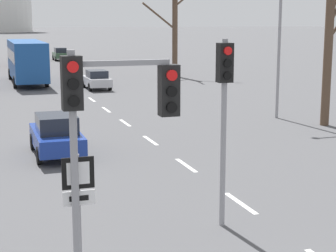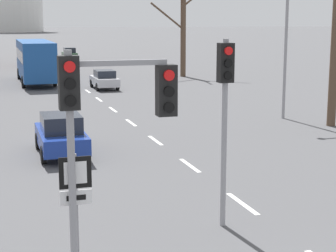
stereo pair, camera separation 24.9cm
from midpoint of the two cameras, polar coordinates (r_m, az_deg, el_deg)
lane_stripe_1 at (r=16.40m, az=6.93°, el=-7.78°), size 0.16×2.00×0.01m
lane_stripe_2 at (r=20.38m, az=1.50°, el=-4.01°), size 0.16×2.00×0.01m
lane_stripe_3 at (r=24.54m, az=-2.09°, el=-1.47°), size 0.16×2.00×0.01m
lane_stripe_4 at (r=28.80m, az=-4.62°, el=0.33°), size 0.16×2.00×0.01m
lane_stripe_5 at (r=33.13m, az=-6.50°, el=1.66°), size 0.16×2.00×0.01m
lane_stripe_6 at (r=37.49m, az=-7.94°, el=2.68°), size 0.16×2.00×0.01m
lane_stripe_7 at (r=41.89m, az=-9.08°, el=3.48°), size 0.16×2.00×0.01m
traffic_signal_near_left at (r=10.22m, az=-6.78°, el=1.39°), size 2.16×0.34×4.67m
traffic_signal_centre_tall at (r=13.87m, az=5.22°, el=2.93°), size 0.36×0.34×4.74m
route_sign_post at (r=10.64m, az=-9.72°, el=-7.43°), size 0.60×0.08×2.77m
street_lamp_right at (r=30.12m, az=10.53°, el=10.01°), size 1.80×0.36×8.02m
sedan_near_left at (r=43.11m, az=-7.43°, el=4.71°), size 1.71×3.99×1.45m
sedan_near_right at (r=22.14m, az=-11.58°, el=-0.88°), size 1.78×4.06×1.62m
sedan_mid_centre at (r=67.32m, az=-14.79°, el=6.64°), size 1.82×4.16×1.57m
sedan_far_left at (r=74.77m, az=-11.00°, el=7.19°), size 1.68×4.06×1.66m
city_bus at (r=48.08m, az=-14.31°, el=6.65°), size 2.66×10.80×3.48m
bare_tree_right_near at (r=52.25m, az=0.57°, el=9.61°), size 6.23×1.67×9.02m
bare_tree_right_far at (r=28.80m, az=15.85°, el=8.49°), size 3.94×1.86×8.48m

